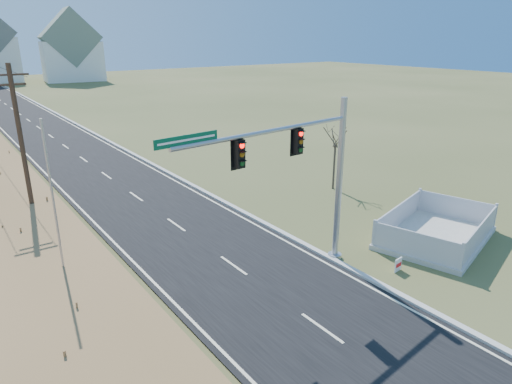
% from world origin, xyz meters
% --- Properties ---
extents(ground, '(260.00, 260.00, 0.00)m').
position_xyz_m(ground, '(0.00, 0.00, 0.00)').
color(ground, '#434A24').
rests_on(ground, ground).
extents(road, '(8.00, 180.00, 0.06)m').
position_xyz_m(road, '(0.00, 50.00, 0.03)').
color(road, black).
rests_on(road, ground).
extents(curb, '(0.30, 180.00, 0.18)m').
position_xyz_m(curb, '(4.15, 50.00, 0.09)').
color(curb, '#B2AFA8').
rests_on(curb, ground).
extents(utility_pole_near, '(1.80, 0.26, 9.00)m').
position_xyz_m(utility_pole_near, '(-6.50, 15.00, 4.68)').
color(utility_pole_near, '#422D1E').
rests_on(utility_pole_near, ground).
extents(condo_ne, '(14.12, 10.51, 16.52)m').
position_xyz_m(condo_ne, '(20.00, 104.00, 6.84)').
color(condo_ne, white).
rests_on(condo_ne, ground).
extents(traffic_signal_mast, '(9.73, 1.40, 7.79)m').
position_xyz_m(traffic_signal_mast, '(2.60, 1.63, 4.73)').
color(traffic_signal_mast, '#9EA0A5').
rests_on(traffic_signal_mast, ground).
extents(fence_enclosure, '(7.61, 6.15, 1.52)m').
position_xyz_m(fence_enclosure, '(10.38, 0.20, 0.29)').
color(fence_enclosure, '#B7B5AD').
rests_on(fence_enclosure, ground).
extents(open_sign, '(0.52, 0.12, 0.64)m').
position_xyz_m(open_sign, '(5.89, -0.84, 0.34)').
color(open_sign, white).
rests_on(open_sign, ground).
extents(flagpole, '(0.33, 0.33, 7.42)m').
position_xyz_m(flagpole, '(-7.00, 6.11, 2.96)').
color(flagpole, '#B7B5AD').
rests_on(flagpole, ground).
extents(bare_tree, '(1.80, 1.80, 4.78)m').
position_xyz_m(bare_tree, '(12.07, 9.55, 3.85)').
color(bare_tree, '#4C3F33').
rests_on(bare_tree, ground).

